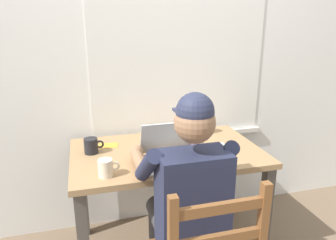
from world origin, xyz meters
The scene contains 11 objects.
back_wall centered at (0.01, 0.45, 1.30)m, with size 6.00×0.08×2.60m.
desk centered at (0.00, 0.00, 0.64)m, with size 1.20×0.74×0.75m.
seated_person centered at (-0.02, -0.45, 0.69)m, with size 0.50×0.60×1.25m.
laptop centered at (-0.02, -0.17, 0.80)m, with size 0.33×0.32×0.22m.
computer_mouse centered at (0.25, -0.22, 0.77)m, with size 0.06×0.10×0.03m, color black.
coffee_mug_white centered at (-0.40, -0.26, 0.80)m, with size 0.12×0.08×0.10m.
coffee_mug_dark centered at (-0.47, 0.08, 0.80)m, with size 0.12×0.09×0.10m.
coffee_mug_spare centered at (0.38, 0.25, 0.80)m, with size 0.12×0.08×0.10m.
book_stack_main centered at (0.15, 0.07, 0.78)m, with size 0.20×0.13×0.05m.
paper_pile_near_laptop centered at (0.28, -0.07, 0.76)m, with size 0.22×0.20×0.01m, color white.
landscape_photo_print centered at (-0.36, 0.18, 0.75)m, with size 0.13×0.09×0.00m, color gold.
Camera 1 is at (-0.49, -1.83, 1.55)m, focal length 34.07 mm.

